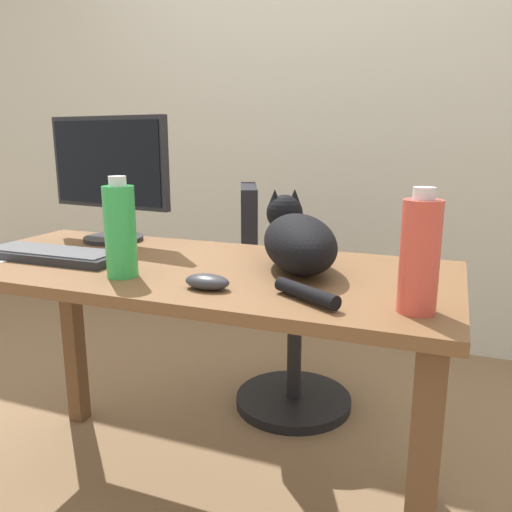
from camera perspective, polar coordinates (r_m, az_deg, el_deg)
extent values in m
plane|color=#846647|center=(1.78, -6.69, -25.44)|extent=(8.00, 8.00, 0.00)
cube|color=beige|center=(2.83, 7.70, 16.88)|extent=(6.00, 0.04, 2.60)
cube|color=brown|center=(1.44, -7.47, -1.55)|extent=(1.44, 0.64, 0.03)
cube|color=brown|center=(1.21, 17.82, -25.26)|extent=(0.06, 0.06, 0.73)
cube|color=brown|center=(2.13, -19.70, -8.12)|extent=(0.06, 0.06, 0.73)
cube|color=brown|center=(1.65, 19.06, -14.27)|extent=(0.06, 0.06, 0.73)
cylinder|color=black|center=(2.26, 4.19, -15.71)|extent=(0.48, 0.48, 0.04)
cylinder|color=black|center=(2.16, 4.28, -10.76)|extent=(0.06, 0.06, 0.47)
cylinder|color=black|center=(2.07, 4.40, -4.10)|extent=(0.44, 0.44, 0.06)
cube|color=black|center=(2.00, -0.81, 2.14)|extent=(0.19, 0.35, 0.40)
cylinder|color=#232328|center=(1.82, -15.58, 1.89)|extent=(0.20, 0.20, 0.01)
cylinder|color=#232328|center=(1.81, -15.69, 3.67)|extent=(0.04, 0.04, 0.10)
cube|color=#232328|center=(1.79, -16.08, 9.98)|extent=(0.48, 0.08, 0.30)
cube|color=black|center=(1.78, -16.41, 9.95)|extent=(0.45, 0.06, 0.27)
cube|color=#232328|center=(1.61, -21.78, 0.13)|extent=(0.44, 0.15, 0.02)
cube|color=#515156|center=(1.60, -21.83, 0.62)|extent=(0.40, 0.12, 0.00)
ellipsoid|color=black|center=(1.35, 4.85, 1.43)|extent=(0.33, 0.40, 0.15)
sphere|color=black|center=(1.54, 3.20, 4.82)|extent=(0.11, 0.11, 0.11)
cone|color=black|center=(1.53, 2.10, 6.64)|extent=(0.04, 0.04, 0.04)
cone|color=black|center=(1.54, 4.33, 6.66)|extent=(0.04, 0.04, 0.04)
cylinder|color=black|center=(1.10, 5.62, -4.11)|extent=(0.17, 0.12, 0.03)
ellipsoid|color=#333338|center=(1.20, -5.46, -2.86)|extent=(0.11, 0.06, 0.04)
cylinder|color=green|center=(1.33, -14.88, 2.61)|extent=(0.08, 0.08, 0.23)
cylinder|color=silver|center=(1.31, -15.20, 8.08)|extent=(0.04, 0.04, 0.02)
cylinder|color=#D84C3D|center=(1.06, 17.77, -0.11)|extent=(0.08, 0.08, 0.23)
cylinder|color=silver|center=(1.04, 18.24, 6.65)|extent=(0.04, 0.04, 0.02)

